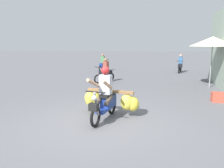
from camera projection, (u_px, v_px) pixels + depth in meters
name	position (u px, v px, depth m)	size (l,w,h in m)	color
ground_plane	(100.00, 123.00, 6.31)	(120.00, 120.00, 0.00)	slate
motorbike_main_loaded	(105.00, 99.00, 6.84)	(1.84, 1.85, 1.58)	black
motorbike_distant_ahead_left	(105.00, 73.00, 12.86)	(0.91, 1.45, 1.40)	black
motorbike_distant_ahead_right	(180.00, 65.00, 17.27)	(0.56, 1.61, 1.40)	black
motorbike_distant_far_ahead	(103.00, 64.00, 18.02)	(0.55, 1.61, 1.40)	black
market_umbrella_near_shop	(213.00, 41.00, 11.02)	(2.26, 2.26, 2.57)	#99999E
produce_crate	(219.00, 97.00, 8.59)	(0.56, 0.40, 0.36)	#CC4C38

